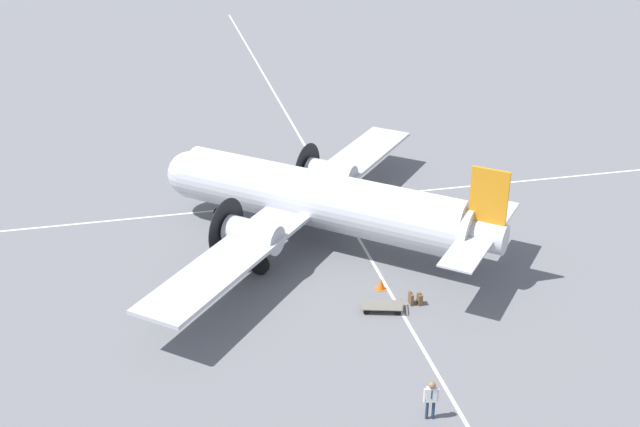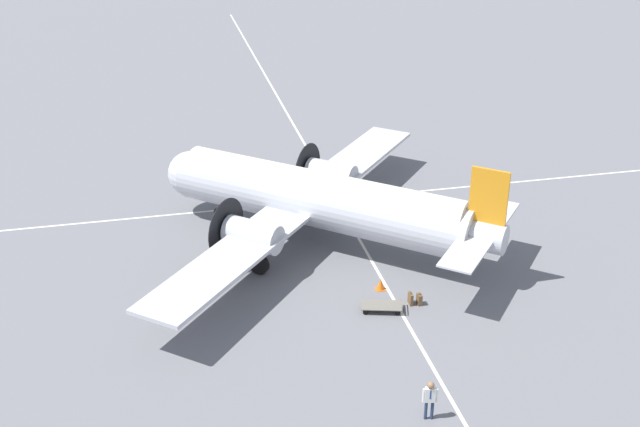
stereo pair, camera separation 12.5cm
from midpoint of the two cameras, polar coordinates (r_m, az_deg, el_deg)
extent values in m
plane|color=slate|center=(44.52, 0.08, -2.10)|extent=(300.00, 300.00, 0.00)
cube|color=silver|center=(45.00, 2.87, -1.80)|extent=(120.00, 0.16, 0.01)
cube|color=silver|center=(49.25, -1.30, 0.79)|extent=(0.16, 120.00, 0.01)
cylinder|color=silver|center=(43.40, 0.08, 0.81)|extent=(13.15, 14.89, 2.80)
cylinder|color=silver|center=(43.07, 0.08, 1.73)|extent=(11.97, 13.71, 1.96)
sphere|color=silver|center=(47.60, -9.11, 2.82)|extent=(2.66, 2.66, 2.66)
cylinder|color=silver|center=(40.52, 10.88, -1.40)|extent=(3.33, 3.54, 1.54)
cube|color=orange|center=(39.53, 11.98, 0.93)|extent=(1.32, 1.53, 3.22)
cube|color=silver|center=(40.36, 11.46, -1.35)|extent=(7.43, 6.63, 0.10)
cube|color=silver|center=(44.08, -1.36, 0.72)|extent=(21.62, 18.80, 0.20)
cylinder|color=silver|center=(40.81, -4.70, -1.53)|extent=(3.06, 3.22, 1.54)
cylinder|color=black|center=(41.60, -6.58, -1.05)|extent=(2.50, 2.11, 3.23)
sphere|color=black|center=(41.68, -6.75, -1.01)|extent=(0.54, 0.54, 0.54)
cylinder|color=silver|center=(47.76, 0.88, 2.81)|extent=(3.06, 3.22, 1.54)
cylinder|color=black|center=(48.44, -0.82, 3.16)|extent=(2.50, 2.11, 3.23)
sphere|color=black|center=(48.51, -0.97, 3.19)|extent=(0.54, 0.54, 0.54)
cylinder|color=#4C4C51|center=(41.20, -4.30, -3.00)|extent=(0.18, 0.18, 1.00)
cylinder|color=black|center=(41.44, -4.28, -3.60)|extent=(0.94, 1.03, 1.10)
cylinder|color=#4C4C51|center=(48.09, 1.18, 1.53)|extent=(0.18, 0.18, 1.00)
cylinder|color=black|center=(48.30, 1.18, 0.98)|extent=(0.94, 1.03, 1.10)
cylinder|color=#4C4C51|center=(47.27, -7.12, 0.52)|extent=(0.14, 0.14, 0.89)
cylinder|color=black|center=(47.47, -7.09, 0.04)|extent=(0.59, 0.65, 0.70)
cylinder|color=navy|center=(32.40, 8.09, -13.66)|extent=(0.12, 0.12, 0.85)
cylinder|color=navy|center=(32.37, 7.65, -13.68)|extent=(0.12, 0.12, 0.85)
cube|color=white|center=(31.92, 7.95, -12.65)|extent=(0.27, 0.44, 0.64)
sphere|color=#8C6647|center=(31.64, 8.00, -12.00)|extent=(0.28, 0.28, 0.28)
cylinder|color=white|center=(31.98, 8.41, -12.67)|extent=(0.10, 0.10, 0.60)
cylinder|color=white|center=(31.90, 7.49, -12.71)|extent=(0.10, 0.10, 0.60)
cube|color=navy|center=(31.79, 7.99, -12.65)|extent=(0.02, 0.05, 0.41)
cube|color=brown|center=(39.17, 6.55, -6.04)|extent=(0.47, 0.14, 0.60)
cube|color=#4A3520|center=(39.00, 6.57, -5.63)|extent=(0.17, 0.10, 0.02)
cube|color=brown|center=(39.21, 7.17, -6.08)|extent=(0.38, 0.19, 0.56)
cube|color=#4A3520|center=(39.04, 7.19, -5.69)|extent=(0.14, 0.14, 0.02)
cube|color=#6B665B|center=(38.54, 4.50, -6.52)|extent=(1.43, 2.16, 0.04)
cube|color=#6B665B|center=(38.46, 5.95, -6.24)|extent=(0.92, 0.29, 0.04)
cylinder|color=#6B665B|center=(38.15, 5.97, -6.74)|extent=(0.04, 0.04, 0.22)
cylinder|color=#6B665B|center=(38.89, 5.91, -6.04)|extent=(0.04, 0.04, 0.22)
cylinder|color=black|center=(38.29, 3.37, -7.01)|extent=(0.13, 0.29, 0.28)
cylinder|color=black|center=(38.92, 3.36, -6.40)|extent=(0.13, 0.29, 0.28)
cylinder|color=black|center=(38.35, 5.63, -7.05)|extent=(0.13, 0.29, 0.28)
cylinder|color=black|center=(38.98, 5.59, -6.44)|extent=(0.13, 0.29, 0.28)
cube|color=orange|center=(40.35, 4.41, -5.37)|extent=(0.47, 0.47, 0.03)
cone|color=orange|center=(40.20, 4.42, -5.02)|extent=(0.39, 0.39, 0.61)
camera|label=1|loc=(0.06, -89.92, 0.04)|focal=45.00mm
camera|label=2|loc=(0.06, 90.08, -0.04)|focal=45.00mm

